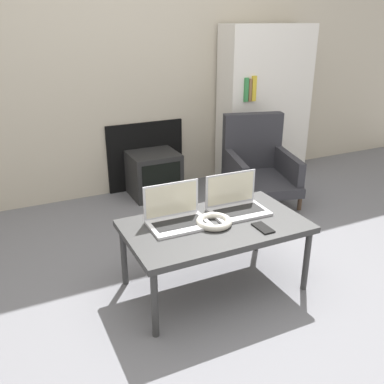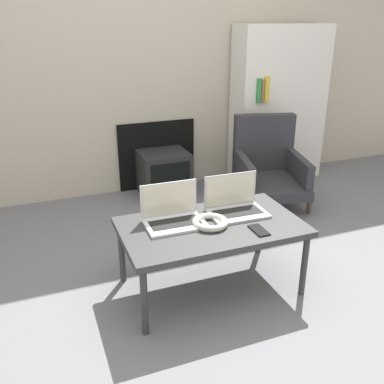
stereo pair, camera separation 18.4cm
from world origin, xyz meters
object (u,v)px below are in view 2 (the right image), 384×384
object	(u,v)px
phone	(259,230)
armchair	(268,165)
tv	(164,173)
laptop_right	(235,205)
laptop_left	(173,215)
headphones	(210,222)

from	to	relation	value
phone	armchair	world-z (taller)	armchair
phone	tv	world-z (taller)	phone
phone	armchair	distance (m)	1.43
laptop_right	laptop_left	bearing A→B (deg)	-178.29
headphones	laptop_left	bearing A→B (deg)	148.38
tv	armchair	xyz separation A→B (m)	(0.79, -0.45, 0.13)
phone	headphones	bearing A→B (deg)	144.48
laptop_right	armchair	world-z (taller)	armchair
laptop_right	headphones	xyz separation A→B (m)	(-0.21, -0.11, -0.03)
laptop_left	phone	size ratio (longest dim) A/B	2.43
laptop_right	armchair	bearing A→B (deg)	51.64
laptop_left	headphones	xyz separation A→B (m)	(0.18, -0.11, -0.03)
phone	tv	size ratio (longest dim) A/B	0.33
laptop_left	laptop_right	xyz separation A→B (m)	(0.39, -0.00, 0.00)
phone	armchair	bearing A→B (deg)	57.31
phone	tv	distance (m)	1.66
laptop_left	tv	world-z (taller)	laptop_left
headphones	tv	size ratio (longest dim) A/B	0.48
laptop_right	phone	size ratio (longest dim) A/B	2.45
phone	laptop_right	bearing A→B (deg)	92.80
laptop_left	headphones	size ratio (longest dim) A/B	1.67
laptop_left	armchair	size ratio (longest dim) A/B	0.44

